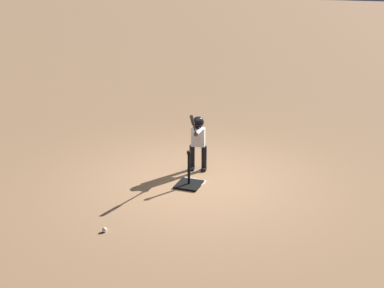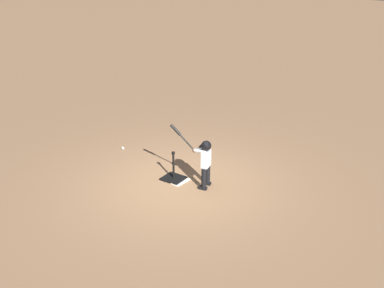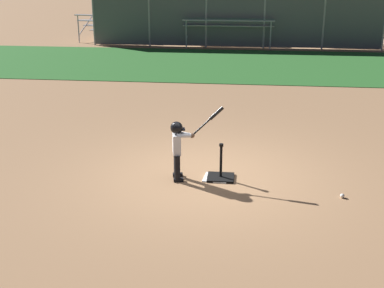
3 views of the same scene
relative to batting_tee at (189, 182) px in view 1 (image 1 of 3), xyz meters
The scene contains 5 objects.
ground_plane 0.24m from the batting_tee, 156.56° to the left, with size 90.00×90.00×0.00m, color #99704C.
home_plate 0.11m from the batting_tee, behind, with size 0.44×0.44×0.02m, color white.
batting_tee is the anchor object (origin of this frame).
batter_child 0.98m from the batting_tee, behind, with size 0.94×0.37×1.35m.
baseball 2.17m from the batting_tee, 16.04° to the right, with size 0.07×0.07×0.07m, color white.
Camera 1 is at (8.64, 3.07, 3.99)m, focal length 50.00 mm.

